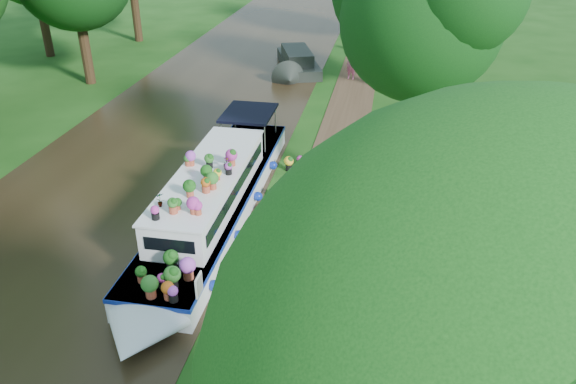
{
  "coord_description": "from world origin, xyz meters",
  "views": [
    {
      "loc": [
        3.04,
        -14.21,
        9.54
      ],
      "look_at": [
        0.24,
        0.87,
        1.3
      ],
      "focal_mm": 35.0,
      "sensor_mm": 36.0,
      "label": 1
    }
  ],
  "objects_px": {
    "sandwich_board": "(279,282)",
    "pedestrian_pink": "(352,65)",
    "plant_boat": "(211,200)",
    "second_boat": "(297,62)",
    "pedestrian_dark": "(371,41)"
  },
  "relations": [
    {
      "from": "pedestrian_pink",
      "to": "pedestrian_dark",
      "type": "relative_size",
      "value": 0.95
    },
    {
      "from": "second_boat",
      "to": "sandwich_board",
      "type": "bearing_deg",
      "value": -100.14
    },
    {
      "from": "pedestrian_pink",
      "to": "plant_boat",
      "type": "bearing_deg",
      "value": -90.56
    },
    {
      "from": "second_boat",
      "to": "pedestrian_dark",
      "type": "bearing_deg",
      "value": 31.01
    },
    {
      "from": "plant_boat",
      "to": "pedestrian_pink",
      "type": "xyz_separation_m",
      "value": [
        3.1,
        16.67,
        -0.04
      ]
    },
    {
      "from": "plant_boat",
      "to": "pedestrian_pink",
      "type": "height_order",
      "value": "plant_boat"
    },
    {
      "from": "sandwich_board",
      "to": "pedestrian_pink",
      "type": "relative_size",
      "value": 0.59
    },
    {
      "from": "plant_boat",
      "to": "second_boat",
      "type": "relative_size",
      "value": 1.94
    },
    {
      "from": "sandwich_board",
      "to": "pedestrian_dark",
      "type": "height_order",
      "value": "pedestrian_dark"
    },
    {
      "from": "second_boat",
      "to": "pedestrian_dark",
      "type": "distance_m",
      "value": 6.29
    },
    {
      "from": "plant_boat",
      "to": "sandwich_board",
      "type": "xyz_separation_m",
      "value": [
        2.89,
        -3.3,
        -0.4
      ]
    },
    {
      "from": "second_boat",
      "to": "pedestrian_pink",
      "type": "xyz_separation_m",
      "value": [
        3.34,
        -1.21,
        0.3
      ]
    },
    {
      "from": "sandwich_board",
      "to": "pedestrian_pink",
      "type": "xyz_separation_m",
      "value": [
        0.21,
        19.97,
        0.37
      ]
    },
    {
      "from": "sandwich_board",
      "to": "pedestrian_pink",
      "type": "bearing_deg",
      "value": 86.28
    },
    {
      "from": "pedestrian_pink",
      "to": "pedestrian_dark",
      "type": "xyz_separation_m",
      "value": [
        0.74,
        6.0,
        0.04
      ]
    }
  ]
}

